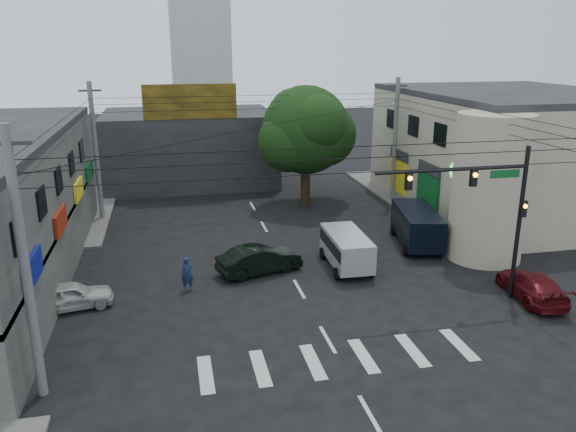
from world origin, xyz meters
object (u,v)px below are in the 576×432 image
object	(u,v)px
utility_pole_near_left	(25,269)
maroon_sedan	(531,286)
street_tree	(306,130)
utility_pole_far_right	(395,141)
traffic_officer	(187,274)
dark_sedan	(259,260)
traffic_gantry	(488,201)
navy_van	(417,227)
utility_pole_far_left	(96,153)
silver_minivan	(346,251)
white_compact	(71,296)

from	to	relation	value
utility_pole_near_left	maroon_sedan	xyz separation A→B (m)	(20.86, 3.21, -3.96)
street_tree	utility_pole_far_right	size ratio (longest dim) A/B	0.95
utility_pole_near_left	traffic_officer	distance (m)	9.88
dark_sedan	traffic_officer	distance (m)	4.01
traffic_gantry	navy_van	xyz separation A→B (m)	(0.42, 7.75, -3.76)
utility_pole_far_left	dark_sedan	distance (m)	15.12
silver_minivan	white_compact	bearing A→B (deg)	100.12
dark_sedan	traffic_officer	world-z (taller)	traffic_officer
dark_sedan	silver_minivan	xyz separation A→B (m)	(4.64, -0.24, 0.21)
white_compact	navy_van	xyz separation A→B (m)	(18.74, 4.62, 0.45)
traffic_gantry	maroon_sedan	xyz separation A→B (m)	(2.54, -0.29, -4.19)
street_tree	traffic_gantry	distance (m)	18.42
traffic_gantry	white_compact	bearing A→B (deg)	170.31
dark_sedan	navy_van	size ratio (longest dim) A/B	0.82
traffic_gantry	maroon_sedan	size ratio (longest dim) A/B	1.57
utility_pole_far_right	white_compact	size ratio (longest dim) A/B	2.39
silver_minivan	navy_van	size ratio (longest dim) A/B	0.78
street_tree	utility_pole_near_left	xyz separation A→B (m)	(-14.50, -21.50, -0.87)
utility_pole_far_right	traffic_officer	world-z (taller)	utility_pole_far_right
utility_pole_far_left	silver_minivan	world-z (taller)	utility_pole_far_left
silver_minivan	utility_pole_far_right	bearing A→B (deg)	-30.66
utility_pole_near_left	dark_sedan	distance (m)	13.23
traffic_gantry	maroon_sedan	world-z (taller)	traffic_gantry
utility_pole_far_right	white_compact	xyz separation A→B (m)	(-21.00, -13.87, -3.98)
silver_minivan	navy_van	world-z (taller)	navy_van
maroon_sedan	silver_minivan	xyz separation A→B (m)	(-7.28, 5.48, 0.29)
traffic_officer	utility_pole_far_left	bearing A→B (deg)	107.78
maroon_sedan	navy_van	world-z (taller)	navy_van
street_tree	utility_pole_far_left	world-z (taller)	utility_pole_far_left
utility_pole_far_left	street_tree	bearing A→B (deg)	3.95
utility_pole_near_left	silver_minivan	bearing A→B (deg)	32.61
traffic_gantry	navy_van	size ratio (longest dim) A/B	1.27
street_tree	navy_van	xyz separation A→B (m)	(4.24, -10.25, -4.40)
white_compact	traffic_officer	xyz separation A→B (m)	(5.21, 0.87, 0.22)
utility_pole_far_right	traffic_officer	distance (m)	20.80
street_tree	navy_van	world-z (taller)	street_tree
utility_pole_far_left	maroon_sedan	bearing A→B (deg)	-39.65
silver_minivan	maroon_sedan	bearing A→B (deg)	-125.53
utility_pole_near_left	silver_minivan	xyz separation A→B (m)	(13.59, 8.69, -3.66)
traffic_officer	traffic_gantry	bearing A→B (deg)	-21.04
street_tree	dark_sedan	bearing A→B (deg)	-113.85
traffic_gantry	utility_pole_near_left	xyz separation A→B (m)	(-18.32, -3.50, -0.23)
traffic_gantry	navy_van	bearing A→B (deg)	86.91
white_compact	traffic_officer	world-z (taller)	traffic_officer
traffic_gantry	utility_pole_near_left	world-z (taller)	utility_pole_near_left
utility_pole_far_left	navy_van	bearing A→B (deg)	-26.27
utility_pole_far_left	white_compact	distance (m)	14.43
utility_pole_far_right	navy_van	xyz separation A→B (m)	(-2.26, -9.25, -3.53)
traffic_gantry	white_compact	size ratio (longest dim) A/B	1.87
utility_pole_far_left	utility_pole_far_right	size ratio (longest dim) A/B	1.00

